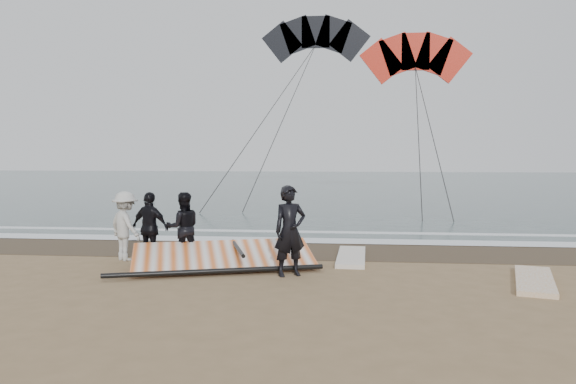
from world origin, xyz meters
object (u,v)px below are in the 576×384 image
object	(u,v)px
board_white	(535,280)
board_cream	(351,257)
sail_rig	(223,258)
man_main	(290,231)

from	to	relation	value
board_white	board_cream	xyz separation A→B (m)	(-3.48, 2.10, 0.00)
sail_rig	board_white	bearing A→B (deg)	-7.73
man_main	board_cream	world-z (taller)	man_main
man_main	board_cream	xyz separation A→B (m)	(1.27, 1.95, -0.87)
board_cream	sail_rig	bearing A→B (deg)	-153.91
board_white	board_cream	distance (m)	4.06
board_cream	sail_rig	size ratio (longest dim) A/B	0.56
sail_rig	board_cream	bearing A→B (deg)	23.82
man_main	sail_rig	bearing A→B (deg)	128.17
board_cream	board_white	bearing A→B (deg)	-28.79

